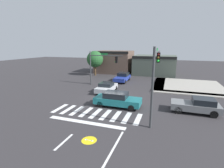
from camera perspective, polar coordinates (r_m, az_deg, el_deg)
name	(u,v)px	position (r m, az deg, el deg)	size (l,w,h in m)	color
ground_plane	(112,99)	(19.79, -0.13, -5.12)	(120.00, 120.00, 0.00)	#302D30
crosswalk_near	(96,113)	(15.87, -5.55, -9.85)	(8.34, 2.43, 0.01)	silver
bike_detector_marking	(89,140)	(11.83, -7.77, -18.41)	(1.02, 1.02, 0.01)	yellow
curb_corner_northeast	(184,86)	(27.96, 23.29, -0.66)	(10.00, 10.60, 0.15)	#9E998E
storefront_row	(133,63)	(38.10, 7.15, 7.03)	(17.38, 6.89, 4.95)	brown
traffic_signal_southeast	(156,69)	(14.28, 14.60, 4.79)	(0.32, 5.84, 6.08)	#383A3D
traffic_signal_northwest	(102,63)	(25.88, -3.35, 7.20)	(5.31, 0.32, 5.24)	#383A3D
car_silver	(107,87)	(22.52, -1.83, -1.12)	(1.86, 4.16, 1.32)	#B7BABF
car_gray	(197,105)	(17.55, 26.84, -6.44)	(4.21, 1.87, 1.46)	slate
car_teal	(117,99)	(17.26, 1.77, -5.22)	(4.73, 1.86, 1.50)	#196B70
car_blue	(122,77)	(29.31, 3.58, 2.33)	(1.93, 4.60, 1.49)	#23389E
roadside_tree	(95,59)	(35.11, -5.81, 8.37)	(3.36, 3.36, 5.08)	#4C3823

